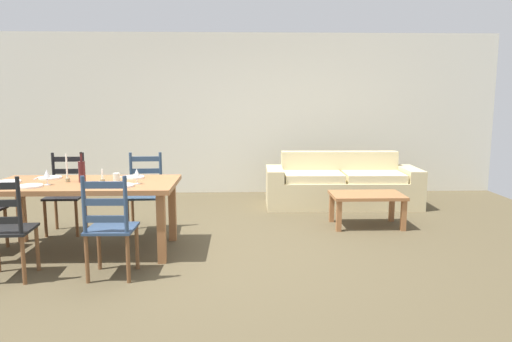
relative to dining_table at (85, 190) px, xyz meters
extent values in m
cube|color=brown|center=(1.21, -0.04, -0.67)|extent=(9.60, 9.60, 0.02)
cube|color=silver|center=(1.21, 3.26, 0.69)|extent=(9.60, 0.16, 2.70)
cube|color=#9B6339|center=(0.00, 0.00, 0.06)|extent=(1.90, 0.96, 0.05)
cube|color=#9B6339|center=(0.85, -0.38, -0.31)|extent=(0.08, 0.08, 0.70)
cube|color=#9B6339|center=(-0.85, 0.38, -0.31)|extent=(0.08, 0.08, 0.70)
cube|color=#9B6339|center=(0.85, 0.38, -0.31)|extent=(0.08, 0.08, 0.70)
cube|color=black|center=(-0.46, -0.74, -0.22)|extent=(0.44, 0.43, 0.03)
cylinder|color=brown|center=(-0.29, -0.56, -0.45)|extent=(0.04, 0.04, 0.43)
cylinder|color=brown|center=(-0.27, -0.90, -0.45)|extent=(0.04, 0.04, 0.43)
cylinder|color=black|center=(-0.27, -0.90, 0.05)|extent=(0.04, 0.04, 0.50)
cube|color=navy|center=(0.46, -0.71, -0.22)|extent=(0.43, 0.41, 0.03)
cylinder|color=brown|center=(0.28, -0.54, -0.45)|extent=(0.04, 0.04, 0.43)
cylinder|color=brown|center=(0.64, -0.55, -0.45)|extent=(0.04, 0.04, 0.43)
cylinder|color=brown|center=(0.28, -0.88, -0.45)|extent=(0.04, 0.04, 0.43)
cylinder|color=brown|center=(0.64, -0.89, -0.45)|extent=(0.04, 0.04, 0.43)
cylinder|color=navy|center=(0.28, -0.88, 0.05)|extent=(0.04, 0.04, 0.50)
cylinder|color=navy|center=(0.64, -0.89, 0.05)|extent=(0.04, 0.04, 0.50)
cube|color=navy|center=(0.46, -0.88, -0.08)|extent=(0.38, 0.03, 0.06)
cube|color=navy|center=(0.46, -0.88, 0.07)|extent=(0.38, 0.03, 0.06)
cube|color=navy|center=(0.46, -0.88, 0.22)|extent=(0.38, 0.03, 0.06)
cube|color=black|center=(-0.48, 0.73, -0.22)|extent=(0.43, 0.41, 0.03)
cylinder|color=brown|center=(-0.30, 0.56, -0.45)|extent=(0.04, 0.04, 0.43)
cylinder|color=brown|center=(-0.66, 0.55, -0.45)|extent=(0.04, 0.04, 0.43)
cylinder|color=brown|center=(-0.30, 0.90, -0.45)|extent=(0.04, 0.04, 0.43)
cylinder|color=brown|center=(-0.66, 0.89, -0.45)|extent=(0.04, 0.04, 0.43)
cylinder|color=black|center=(-0.30, 0.90, 0.05)|extent=(0.04, 0.04, 0.50)
cylinder|color=black|center=(-0.66, 0.89, 0.05)|extent=(0.04, 0.04, 0.50)
cube|color=black|center=(-0.48, 0.90, -0.08)|extent=(0.38, 0.03, 0.06)
cube|color=black|center=(-0.48, 0.90, 0.07)|extent=(0.38, 0.03, 0.06)
cube|color=black|center=(-0.48, 0.90, 0.22)|extent=(0.38, 0.03, 0.06)
cube|color=#2D425B|center=(0.47, 0.72, -0.22)|extent=(0.44, 0.42, 0.03)
cylinder|color=brown|center=(0.66, 0.56, -0.45)|extent=(0.04, 0.04, 0.43)
cylinder|color=brown|center=(0.30, 0.54, -0.45)|extent=(0.04, 0.04, 0.43)
cylinder|color=brown|center=(0.64, 0.90, -0.45)|extent=(0.04, 0.04, 0.43)
cylinder|color=brown|center=(0.28, 0.88, -0.45)|extent=(0.04, 0.04, 0.43)
cylinder|color=#2D425B|center=(0.64, 0.90, 0.05)|extent=(0.04, 0.04, 0.50)
cylinder|color=#2D425B|center=(0.28, 0.88, 0.05)|extent=(0.04, 0.04, 0.50)
cube|color=#2D425B|center=(0.46, 0.89, -0.08)|extent=(0.38, 0.05, 0.06)
cube|color=#2D425B|center=(0.46, 0.89, 0.07)|extent=(0.38, 0.05, 0.06)
cube|color=#2D425B|center=(0.46, 0.89, 0.22)|extent=(0.38, 0.05, 0.06)
cylinder|color=brown|center=(-0.93, 0.18, -0.45)|extent=(0.04, 0.04, 0.43)
cylinder|color=white|center=(-0.45, -0.25, 0.10)|extent=(0.24, 0.24, 0.02)
cube|color=silver|center=(-0.60, -0.25, 0.09)|extent=(0.02, 0.17, 0.01)
cylinder|color=white|center=(0.45, -0.25, 0.10)|extent=(0.24, 0.24, 0.02)
cube|color=silver|center=(0.30, -0.25, 0.09)|extent=(0.03, 0.17, 0.01)
cylinder|color=white|center=(-0.45, 0.25, 0.10)|extent=(0.24, 0.24, 0.02)
cube|color=silver|center=(-0.60, 0.25, 0.09)|extent=(0.03, 0.17, 0.01)
cylinder|color=white|center=(0.45, 0.25, 0.10)|extent=(0.24, 0.24, 0.02)
cube|color=silver|center=(0.30, 0.25, 0.09)|extent=(0.02, 0.17, 0.01)
cylinder|color=white|center=(-0.78, 0.00, 0.10)|extent=(0.24, 0.24, 0.02)
cylinder|color=#471919|center=(-0.02, 0.00, 0.20)|extent=(0.07, 0.07, 0.22)
cylinder|color=#471919|center=(-0.02, 0.00, 0.35)|extent=(0.02, 0.02, 0.08)
cylinder|color=black|center=(-0.02, 0.00, 0.39)|extent=(0.03, 0.03, 0.02)
cylinder|color=white|center=(-0.32, -0.15, 0.09)|extent=(0.06, 0.06, 0.01)
cylinder|color=white|center=(-0.32, -0.15, 0.13)|extent=(0.01, 0.01, 0.07)
cone|color=white|center=(-0.32, -0.15, 0.21)|extent=(0.06, 0.06, 0.08)
cylinder|color=white|center=(0.57, -0.12, 0.09)|extent=(0.06, 0.06, 0.01)
cylinder|color=white|center=(0.57, -0.12, 0.13)|extent=(0.01, 0.01, 0.07)
cone|color=white|center=(0.57, -0.12, 0.21)|extent=(0.06, 0.06, 0.08)
cylinder|color=silver|center=(0.33, 0.03, 0.13)|extent=(0.07, 0.07, 0.09)
cylinder|color=#998C66|center=(-0.18, 0.02, 0.11)|extent=(0.05, 0.05, 0.04)
cylinder|color=white|center=(-0.18, 0.02, 0.26)|extent=(0.02, 0.02, 0.26)
cylinder|color=#998C66|center=(0.20, -0.04, 0.11)|extent=(0.05, 0.05, 0.04)
cylinder|color=white|center=(0.20, -0.04, 0.18)|extent=(0.02, 0.02, 0.10)
cube|color=beige|center=(3.16, 2.06, -0.46)|extent=(1.82, 0.84, 0.40)
cube|color=beige|center=(3.17, 2.36, -0.26)|extent=(1.80, 0.24, 0.80)
cube|color=beige|center=(4.18, 2.04, -0.37)|extent=(0.26, 0.81, 0.58)
cube|color=beige|center=(2.14, 2.09, -0.37)|extent=(0.26, 0.81, 0.58)
cube|color=beige|center=(3.61, 2.00, -0.20)|extent=(0.87, 0.66, 0.12)
cube|color=beige|center=(2.71, 2.02, -0.20)|extent=(0.87, 0.66, 0.12)
cube|color=#9B6339|center=(3.23, 0.91, -0.26)|extent=(0.90, 0.56, 0.04)
cube|color=#9B6339|center=(2.83, 0.68, -0.47)|extent=(0.06, 0.06, 0.38)
cube|color=#9B6339|center=(3.63, 0.68, -0.47)|extent=(0.06, 0.06, 0.38)
cube|color=#9B6339|center=(2.83, 1.14, -0.47)|extent=(0.06, 0.06, 0.38)
cube|color=#9B6339|center=(3.63, 1.14, -0.47)|extent=(0.06, 0.06, 0.38)
camera|label=1|loc=(1.63, -4.92, 0.95)|focal=33.25mm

